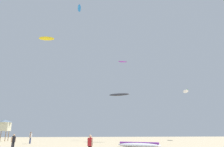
{
  "coord_description": "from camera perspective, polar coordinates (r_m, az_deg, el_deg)",
  "views": [
    {
      "loc": [
        -2.94,
        -10.17,
        1.97
      ],
      "look_at": [
        0.0,
        17.05,
        9.74
      ],
      "focal_mm": 32.4,
      "sensor_mm": 36.0,
      "label": 1
    }
  ],
  "objects": [
    {
      "name": "lifeguard_tower",
      "position": [
        47.25,
        -28.06,
        -12.74
      ],
      "size": [
        2.3,
        2.3,
        4.15
      ],
      "color": "#8C704C",
      "rests_on": "ground"
    },
    {
      "name": "person_foreground",
      "position": [
        16.72,
        -6.22,
        -19.18
      ],
      "size": [
        0.43,
        0.41,
        1.67
      ],
      "rotation": [
        0.0,
        0.0,
        0.82
      ],
      "color": "black",
      "rests_on": "ground"
    },
    {
      "name": "kite_aloft_1",
      "position": [
        53.61,
        20.03,
        -4.72
      ],
      "size": [
        1.64,
        3.7,
        0.83
      ],
      "color": "white"
    },
    {
      "name": "person_midground",
      "position": [
        24.86,
        -26.06,
        -16.67
      ],
      "size": [
        0.37,
        0.47,
        1.63
      ],
      "rotation": [
        0.0,
        0.0,
        5.7
      ],
      "color": "#2D2D33",
      "rests_on": "ground"
    },
    {
      "name": "kite_aloft_2",
      "position": [
        42.28,
        2.06,
        -5.94
      ],
      "size": [
        4.48,
        2.86,
        0.92
      ],
      "color": "#2D2D33"
    },
    {
      "name": "kite_aloft_0",
      "position": [
        53.49,
        3.05,
        3.35
      ],
      "size": [
        2.31,
        0.77,
        0.29
      ],
      "color": "purple"
    },
    {
      "name": "kite_aloft_3",
      "position": [
        36.23,
        -9.21,
        17.74
      ],
      "size": [
        0.61,
        2.15,
        0.55
      ],
      "color": "blue"
    },
    {
      "name": "kite_grounded_near",
      "position": [
        26.32,
        7.58,
        -19.34
      ],
      "size": [
        5.42,
        3.98,
        0.7
      ],
      "color": "white",
      "rests_on": "ground"
    },
    {
      "name": "person_left",
      "position": [
        35.95,
        -22.01,
        -16.22
      ],
      "size": [
        0.4,
        0.59,
        1.79
      ],
      "rotation": [
        0.0,
        0.0,
        0.0
      ],
      "color": "navy",
      "rests_on": "ground"
    },
    {
      "name": "kite_aloft_4",
      "position": [
        40.3,
        -17.98,
        9.38
      ],
      "size": [
        2.85,
        0.85,
        0.71
      ],
      "color": "yellow"
    }
  ]
}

